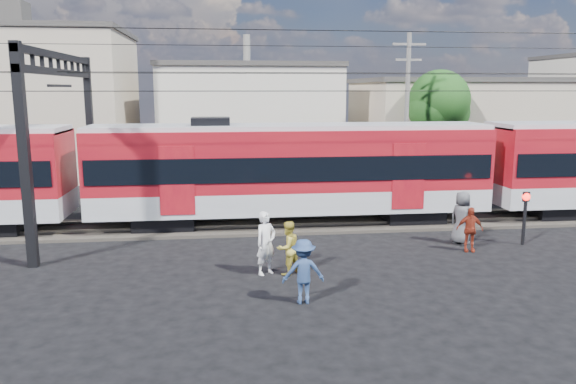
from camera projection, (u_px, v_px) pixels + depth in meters
name	position (u px, v px, depth m)	size (l,w,h in m)	color
ground	(367.00, 292.00, 15.66)	(120.00, 120.00, 0.00)	black
track_bed	(318.00, 223.00, 23.46)	(70.00, 3.40, 0.12)	#2D2823
rail_near	(322.00, 224.00, 22.71)	(70.00, 0.12, 0.12)	#59544C
rail_far	(315.00, 216.00, 24.17)	(70.00, 0.12, 0.12)	#59544C
commuter_train	(296.00, 168.00, 22.93)	(50.30, 3.08, 4.17)	black
catenary	(98.00, 101.00, 21.53)	(70.00, 9.30, 7.52)	black
building_west	(18.00, 103.00, 36.27)	(14.28, 10.20, 9.30)	tan
building_midwest	(248.00, 115.00, 41.13)	(12.24, 12.24, 7.30)	beige
building_mideast	(473.00, 123.00, 40.16)	(16.32, 10.20, 6.30)	tan
utility_pole_mid	(407.00, 109.00, 30.19)	(1.80, 0.24, 8.50)	slate
tree_near	(441.00, 104.00, 33.55)	(3.82, 3.64, 6.72)	#382619
pedestrian_a	(266.00, 243.00, 17.04)	(0.71, 0.47, 1.95)	white
pedestrian_b	(288.00, 248.00, 17.04)	(0.80, 0.63, 1.65)	gold
pedestrian_c	(303.00, 271.00, 14.74)	(1.12, 0.64, 1.73)	navy
pedestrian_d	(470.00, 229.00, 19.47)	(0.92, 0.38, 1.57)	maroon
pedestrian_e	(462.00, 218.00, 20.41)	(0.95, 0.62, 1.94)	#4C4D51
crossing_signal	(525.00, 208.00, 20.18)	(0.28, 0.28, 1.96)	black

